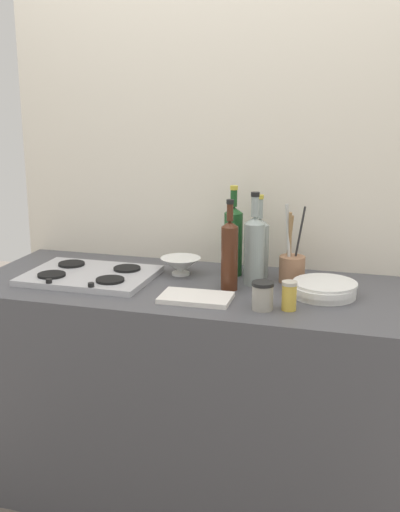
# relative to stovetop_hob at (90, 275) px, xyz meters

# --- Properties ---
(ground_plane) EXTENTS (6.00, 6.00, 0.00)m
(ground_plane) POSITION_rel_stovetop_hob_xyz_m (0.45, 0.03, -0.91)
(ground_plane) COLOR #6B6056
(ground_plane) RESTS_ON ground
(counter_block) EXTENTS (1.80, 0.70, 0.90)m
(counter_block) POSITION_rel_stovetop_hob_xyz_m (0.45, 0.03, -0.46)
(counter_block) COLOR #4C4C51
(counter_block) RESTS_ON ground
(backsplash_panel) EXTENTS (1.90, 0.06, 2.59)m
(backsplash_panel) POSITION_rel_stovetop_hob_xyz_m (0.45, 0.41, 0.38)
(backsplash_panel) COLOR beige
(backsplash_panel) RESTS_ON ground
(stovetop_hob) EXTENTS (0.50, 0.37, 0.04)m
(stovetop_hob) POSITION_rel_stovetop_hob_xyz_m (0.00, 0.00, 0.00)
(stovetop_hob) COLOR #B2B2B7
(stovetop_hob) RESTS_ON counter_block
(plate_stack) EXTENTS (0.24, 0.24, 0.05)m
(plate_stack) POSITION_rel_stovetop_hob_xyz_m (0.93, 0.03, 0.01)
(plate_stack) COLOR white
(plate_stack) RESTS_ON counter_block
(wine_bottle_leftmost) EXTENTS (0.08, 0.08, 0.37)m
(wine_bottle_leftmost) POSITION_rel_stovetop_hob_xyz_m (0.54, 0.22, 0.14)
(wine_bottle_leftmost) COLOR #19471E
(wine_bottle_leftmost) RESTS_ON counter_block
(wine_bottle_mid_left) EXTENTS (0.08, 0.08, 0.34)m
(wine_bottle_mid_left) POSITION_rel_stovetop_hob_xyz_m (0.65, 0.21, 0.11)
(wine_bottle_mid_left) COLOR gray
(wine_bottle_mid_left) RESTS_ON counter_block
(wine_bottle_mid_right) EXTENTS (0.06, 0.06, 0.35)m
(wine_bottle_mid_right) POSITION_rel_stovetop_hob_xyz_m (0.57, 0.02, 0.13)
(wine_bottle_mid_right) COLOR #472314
(wine_bottle_mid_right) RESTS_ON counter_block
(wine_bottle_rightmost) EXTENTS (0.08, 0.08, 0.36)m
(wine_bottle_rightmost) POSITION_rel_stovetop_hob_xyz_m (0.65, 0.11, 0.13)
(wine_bottle_rightmost) COLOR gray
(wine_bottle_rightmost) RESTS_ON counter_block
(mixing_bowl) EXTENTS (0.17, 0.17, 0.07)m
(mixing_bowl) POSITION_rel_stovetop_hob_xyz_m (0.33, 0.16, 0.03)
(mixing_bowl) COLOR white
(mixing_bowl) RESTS_ON counter_block
(utensil_crock) EXTENTS (0.10, 0.10, 0.31)m
(utensil_crock) POSITION_rel_stovetop_hob_xyz_m (0.79, 0.18, 0.05)
(utensil_crock) COLOR #996B4C
(utensil_crock) RESTS_ON counter_block
(condiment_jar_front) EXTENTS (0.08, 0.08, 0.10)m
(condiment_jar_front) POSITION_rel_stovetop_hob_xyz_m (0.74, -0.17, 0.04)
(condiment_jar_front) COLOR #9E998C
(condiment_jar_front) RESTS_ON counter_block
(condiment_jar_rear) EXTENTS (0.05, 0.05, 0.10)m
(condiment_jar_rear) POSITION_rel_stovetop_hob_xyz_m (0.83, -0.15, 0.04)
(condiment_jar_rear) COLOR gold
(condiment_jar_rear) RESTS_ON counter_block
(cutting_board) EXTENTS (0.26, 0.17, 0.02)m
(cutting_board) POSITION_rel_stovetop_hob_xyz_m (0.49, -0.14, -0.00)
(cutting_board) COLOR silver
(cutting_board) RESTS_ON counter_block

